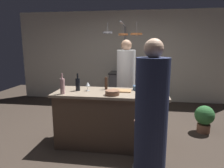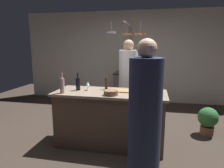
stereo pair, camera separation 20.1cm
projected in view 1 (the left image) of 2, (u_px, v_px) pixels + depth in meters
ground_plane at (111, 143)px, 3.40m from camera, size 9.00×9.00×0.00m
back_wall at (125, 57)px, 5.92m from camera, size 6.40×0.16×2.60m
kitchen_island at (111, 118)px, 3.31m from camera, size 1.80×0.72×0.90m
stove_range at (124, 88)px, 5.69m from camera, size 0.80×0.64×0.89m
chef at (126, 87)px, 4.08m from camera, size 0.37×0.37×1.75m
bar_stool_right at (143, 142)px, 2.65m from camera, size 0.28×0.28×0.68m
guest_right at (151, 123)px, 2.22m from camera, size 0.36×0.36×1.71m
overhead_pot_rack at (124, 44)px, 4.97m from camera, size 0.89×1.35×2.17m
potted_plant at (204, 117)px, 3.79m from camera, size 0.36×0.36×0.52m
cutting_board at (121, 91)px, 3.27m from camera, size 0.32×0.22×0.02m
pepper_mill at (106, 83)px, 3.39m from camera, size 0.05×0.05×0.21m
wine_bottle_rose at (62, 86)px, 3.07m from camera, size 0.07×0.07×0.32m
wine_bottle_dark at (78, 84)px, 3.30m from camera, size 0.07×0.07×0.29m
wine_bottle_red at (143, 87)px, 3.04m from camera, size 0.07×0.07×0.29m
wine_glass_by_chef at (148, 90)px, 2.86m from camera, size 0.07×0.07×0.15m
wine_glass_near_left_guest at (142, 89)px, 2.94m from camera, size 0.07×0.07×0.15m
wine_glass_near_right_guest at (88, 84)px, 3.29m from camera, size 0.07×0.07×0.15m
mixing_bowl_steel at (155, 89)px, 3.28m from camera, size 0.20×0.20×0.08m
mixing_bowl_wooden at (112, 93)px, 3.01m from camera, size 0.21×0.21×0.07m
mixing_bowl_blue at (138, 88)px, 3.35m from camera, size 0.16×0.16×0.07m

